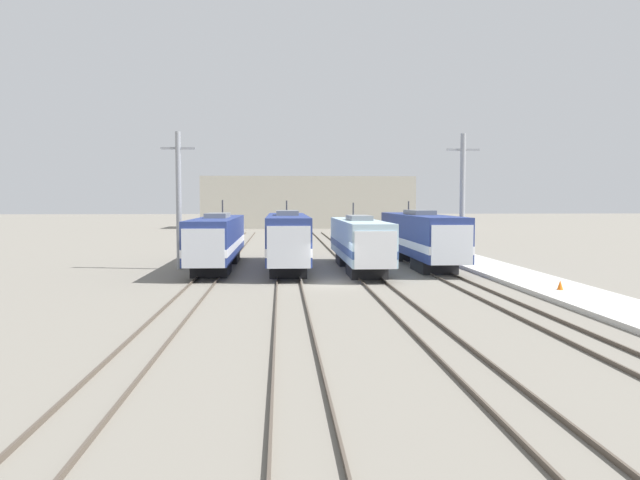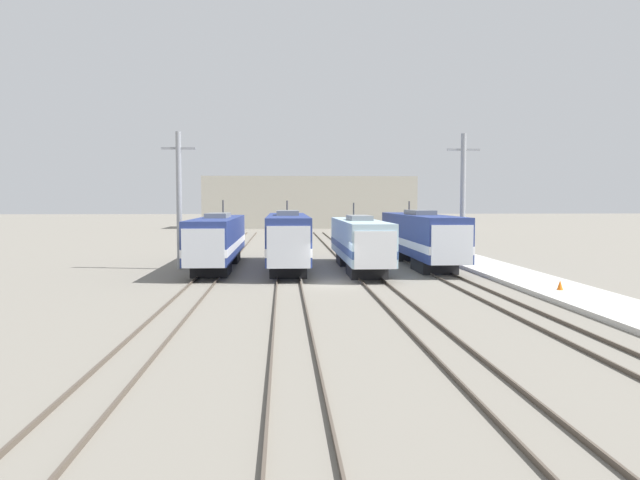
# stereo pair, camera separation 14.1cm
# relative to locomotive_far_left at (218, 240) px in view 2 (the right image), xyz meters

# --- Properties ---
(ground_plane) EXTENTS (400.00, 400.00, 0.00)m
(ground_plane) POSITION_rel_locomotive_far_left_xyz_m (7.78, -9.07, -2.13)
(ground_plane) COLOR slate
(rail_pair_far_left) EXTENTS (1.50, 120.00, 0.15)m
(rail_pair_far_left) POSITION_rel_locomotive_far_left_xyz_m (0.00, -9.07, -2.05)
(rail_pair_far_left) COLOR #4C4238
(rail_pair_far_left) RESTS_ON ground_plane
(rail_pair_center_left) EXTENTS (1.51, 120.00, 0.15)m
(rail_pair_center_left) POSITION_rel_locomotive_far_left_xyz_m (5.19, -9.07, -2.05)
(rail_pair_center_left) COLOR #4C4238
(rail_pair_center_left) RESTS_ON ground_plane
(rail_pair_center_right) EXTENTS (1.51, 120.00, 0.15)m
(rail_pair_center_right) POSITION_rel_locomotive_far_left_xyz_m (10.38, -9.07, -2.05)
(rail_pair_center_right) COLOR #4C4238
(rail_pair_center_right) RESTS_ON ground_plane
(rail_pair_far_right) EXTENTS (1.50, 120.00, 0.15)m
(rail_pair_far_right) POSITION_rel_locomotive_far_left_xyz_m (15.57, -9.07, -2.05)
(rail_pair_far_right) COLOR #4C4238
(rail_pair_far_right) RESTS_ON ground_plane
(locomotive_far_left) EXTENTS (2.88, 18.06, 5.10)m
(locomotive_far_left) POSITION_rel_locomotive_far_left_xyz_m (0.00, 0.00, 0.00)
(locomotive_far_left) COLOR black
(locomotive_far_left) RESTS_ON ground_plane
(locomotive_center_left) EXTENTS (2.91, 17.18, 5.06)m
(locomotive_center_left) POSITION_rel_locomotive_far_left_xyz_m (5.19, -0.94, 0.10)
(locomotive_center_left) COLOR black
(locomotive_center_left) RESTS_ON ground_plane
(locomotive_center_right) EXTENTS (2.83, 16.19, 4.89)m
(locomotive_center_right) POSITION_rel_locomotive_far_left_xyz_m (10.38, -2.18, -0.07)
(locomotive_center_right) COLOR #232326
(locomotive_center_right) RESTS_ON ground_plane
(locomotive_far_right) EXTENTS (2.97, 18.96, 5.01)m
(locomotive_far_right) POSITION_rel_locomotive_far_left_xyz_m (15.57, 1.17, 0.09)
(locomotive_far_right) COLOR black
(locomotive_far_right) RESTS_ON ground_plane
(catenary_tower_left) EXTENTS (2.49, 0.40, 10.07)m
(catenary_tower_left) POSITION_rel_locomotive_far_left_xyz_m (-2.75, -0.32, 3.05)
(catenary_tower_left) COLOR gray
(catenary_tower_left) RESTS_ON ground_plane
(catenary_tower_right) EXTENTS (2.49, 0.40, 10.07)m
(catenary_tower_right) POSITION_rel_locomotive_far_left_xyz_m (18.39, -0.32, 3.05)
(catenary_tower_right) COLOR gray
(catenary_tower_right) RESTS_ON ground_plane
(platform) EXTENTS (4.00, 120.00, 0.25)m
(platform) POSITION_rel_locomotive_far_left_xyz_m (20.12, -9.07, -2.00)
(platform) COLOR beige
(platform) RESTS_ON ground_plane
(traffic_cone) EXTENTS (0.33, 0.33, 0.53)m
(traffic_cone) POSITION_rel_locomotive_far_left_xyz_m (19.73, -14.15, -1.61)
(traffic_cone) COLOR orange
(traffic_cone) RESTS_ON platform
(depot_building) EXTENTS (38.71, 10.50, 9.45)m
(depot_building) POSITION_rel_locomotive_far_left_xyz_m (9.80, 70.13, 2.59)
(depot_building) COLOR #B2AD9E
(depot_building) RESTS_ON ground_plane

